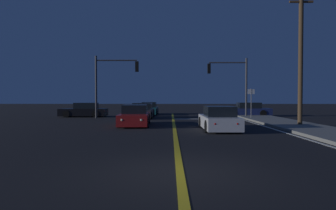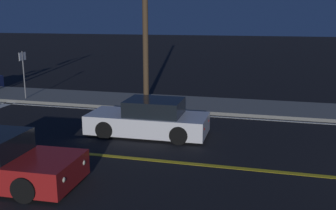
# 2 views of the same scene
# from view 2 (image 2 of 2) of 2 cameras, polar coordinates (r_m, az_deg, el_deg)

# --- Properties ---
(sidewalk_right) EXTENTS (3.20, 35.10, 0.15)m
(sidewalk_right) POSITION_cam_2_polar(r_m,az_deg,el_deg) (19.26, 1.24, 0.23)
(sidewalk_right) COLOR slate
(sidewalk_right) RESTS_ON ground
(lane_line_center) EXTENTS (0.20, 33.15, 0.01)m
(lane_line_center) POSITION_cam_2_polar(r_m,az_deg,el_deg) (12.32, -7.05, -7.56)
(lane_line_center) COLOR gold
(lane_line_center) RESTS_ON ground
(lane_line_edge_right) EXTENTS (0.16, 33.15, 0.01)m
(lane_line_edge_right) POSITION_cam_2_polar(r_m,az_deg,el_deg) (17.53, -0.17, -1.27)
(lane_line_edge_right) COLOR silver
(lane_line_edge_right) RESTS_ON ground
(car_following_oncoming_white) EXTENTS (1.95, 4.44, 1.34)m
(car_following_oncoming_white) POSITION_cam_2_polar(r_m,az_deg,el_deg) (14.33, -2.77, -2.13)
(car_following_oncoming_white) COLOR silver
(car_following_oncoming_white) RESTS_ON ground
(utility_pole_right) EXTENTS (1.74, 0.28, 9.17)m
(utility_pole_right) POSITION_cam_2_polar(r_m,az_deg,el_deg) (19.54, -3.38, 14.35)
(utility_pole_right) COLOR #4C3823
(utility_pole_right) RESTS_ON ground
(street_sign_corner) EXTENTS (0.56, 0.06, 2.57)m
(street_sign_corner) POSITION_cam_2_polar(r_m,az_deg,el_deg) (21.17, -20.43, 5.09)
(street_sign_corner) COLOR slate
(street_sign_corner) RESTS_ON ground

